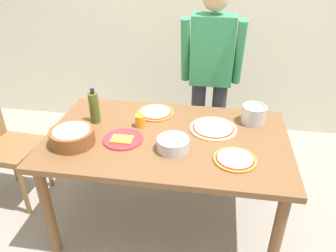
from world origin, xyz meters
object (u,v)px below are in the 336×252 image
Objects in this scene: pizza_raw_on_board at (213,128)px; olive_oil_bottle at (94,108)px; pizza_cooked_on_tray at (235,159)px; plate_with_slice at (123,139)px; pizza_second_cooked at (155,112)px; popcorn_bowl at (72,135)px; steel_pot at (254,114)px; chair_wooden_left at (0,141)px; cup_orange at (140,121)px; person_cook at (211,72)px; dining_table at (167,148)px; mixing_bowl_steel at (173,144)px.

olive_oil_bottle is at bearing -178.63° from pizza_raw_on_board.
plate_with_slice is (-0.72, 0.11, -0.00)m from pizza_cooked_on_tray.
pizza_second_cooked is 1.07× the size of olive_oil_bottle.
popcorn_bowl is 1.61× the size of steel_pot.
chair_wooden_left is 1.23m from pizza_second_cooked.
steel_pot is 2.04× the size of cup_orange.
popcorn_bowl is (-0.44, -0.48, 0.05)m from pizza_second_cooked.
steel_pot is at bearing 74.56° from pizza_cooked_on_tray.
olive_oil_bottle is (0.05, 0.29, 0.05)m from popcorn_bowl.
person_cook reaches higher than pizza_cooked_on_tray.
plate_with_slice is at bearing -109.79° from cup_orange.
steel_pot is 0.80m from cup_orange.
dining_table is 0.84m from person_cook.
pizza_raw_on_board is 0.84m from olive_oil_bottle.
pizza_second_cooked is 0.50m from mixing_bowl_steel.
pizza_raw_on_board is (0.05, -0.62, -0.17)m from person_cook.
cup_orange is (0.07, 0.20, 0.03)m from plate_with_slice.
cup_orange is at bearing -2.27° from olive_oil_bottle.
olive_oil_bottle reaches higher than dining_table.
pizza_raw_on_board is at bearing 112.44° from pizza_cooked_on_tray.
person_cook is at bearing 101.47° from pizza_cooked_on_tray.
dining_table is 0.62m from popcorn_bowl.
cup_orange reaches higher than mixing_bowl_steel.
chair_wooden_left is 5.48× the size of steel_pot.
pizza_raw_on_board is at bearing 1.83° from chair_wooden_left.
plate_with_slice is 1.02× the size of olive_oil_bottle.
chair_wooden_left is 11.18× the size of cup_orange.
person_cook is 1.71× the size of chair_wooden_left.
steel_pot reaches higher than pizza_cooked_on_tray.
plate_with_slice is at bearing -121.51° from person_cook.
person_cook is 8.10× the size of mixing_bowl_steel.
pizza_raw_on_board is at bearing -85.00° from person_cook.
chair_wooden_left is 1.15m from cup_orange.
cup_orange is at bearing 154.51° from pizza_cooked_on_tray.
steel_pot reaches higher than dining_table.
olive_oil_bottle is 1.48× the size of steel_pot.
chair_wooden_left is 3.69× the size of pizza_cooked_on_tray.
popcorn_bowl is 3.29× the size of cup_orange.
mixing_bowl_steel reaches higher than dining_table.
chair_wooden_left is 3.71× the size of olive_oil_bottle.
olive_oil_bottle is (-0.78, -0.64, -0.07)m from person_cook.
pizza_cooked_on_tray is at bearing -9.30° from chair_wooden_left.
pizza_raw_on_board is 1.61× the size of mixing_bowl_steel.
popcorn_bowl reaches higher than mixing_bowl_steel.
chair_wooden_left is 3.39× the size of popcorn_bowl.
dining_table is 0.66m from steel_pot.
dining_table is 6.25× the size of olive_oil_bottle.
pizza_cooked_on_tray is 3.03× the size of cup_orange.
popcorn_bowl is 1.24m from steel_pot.
cup_orange is at bearing 136.53° from mixing_bowl_steel.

